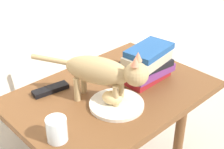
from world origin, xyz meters
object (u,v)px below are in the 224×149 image
(side_table, at_px, (112,105))
(book_stack, at_px, (147,64))
(tv_remote, at_px, (51,89))
(candle_jar, at_px, (57,131))
(bread_roll, at_px, (112,98))
(plate, at_px, (117,104))
(cat, at_px, (105,72))

(side_table, bearing_deg, book_stack, -12.59)
(tv_remote, bearing_deg, candle_jar, -111.13)
(candle_jar, bearing_deg, bread_roll, 2.73)
(side_table, xyz_separation_m, plate, (-0.06, -0.09, 0.07))
(cat, bearing_deg, bread_roll, -92.28)
(bread_roll, distance_m, tv_remote, 0.27)
(bread_roll, height_order, cat, cat)
(side_table, relative_size, candle_jar, 9.63)
(cat, xyz_separation_m, tv_remote, (-0.12, 0.21, -0.12))
(plate, height_order, candle_jar, candle_jar)
(book_stack, relative_size, tv_remote, 1.60)
(tv_remote, bearing_deg, bread_roll, -56.86)
(candle_jar, xyz_separation_m, tv_remote, (0.15, 0.26, -0.03))
(book_stack, bearing_deg, plate, -167.83)
(side_table, height_order, candle_jar, candle_jar)
(book_stack, distance_m, tv_remote, 0.42)
(candle_jar, bearing_deg, plate, 0.41)
(bread_roll, bearing_deg, book_stack, 9.07)
(book_stack, xyz_separation_m, tv_remote, (-0.35, 0.21, -0.07))
(cat, distance_m, candle_jar, 0.29)
(book_stack, xyz_separation_m, candle_jar, (-0.50, -0.05, -0.04))
(plate, relative_size, cat, 0.48)
(side_table, distance_m, book_stack, 0.23)
(plate, height_order, tv_remote, tv_remote)
(plate, relative_size, book_stack, 0.88)
(candle_jar, distance_m, tv_remote, 0.30)
(cat, height_order, candle_jar, cat)
(side_table, relative_size, bread_roll, 10.23)
(bread_roll, relative_size, candle_jar, 0.94)
(plate, xyz_separation_m, tv_remote, (-0.13, 0.26, 0.00))
(bread_roll, bearing_deg, tv_remote, 114.57)
(side_table, bearing_deg, cat, -154.06)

